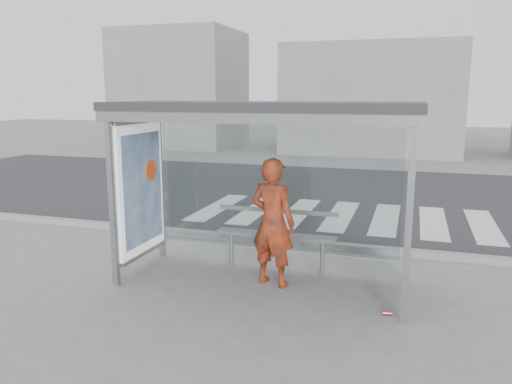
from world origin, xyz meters
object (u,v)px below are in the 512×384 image
at_px(bus_shelter, 239,147).
at_px(bench, 276,235).
at_px(soda_can, 387,313).
at_px(person, 273,222).

height_order(bus_shelter, bench, bus_shelter).
distance_m(bus_shelter, soda_can, 2.99).
bearing_deg(bus_shelter, person, -4.82).
bearing_deg(soda_can, person, 160.47).
relative_size(bench, soda_can, 16.17).
bearing_deg(bench, soda_can, -33.19).
distance_m(bus_shelter, bench, 1.56).
bearing_deg(bench, person, -79.55).
distance_m(bench, soda_can, 2.18).
bearing_deg(person, bench, -65.79).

